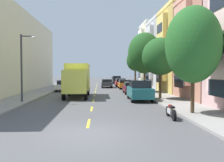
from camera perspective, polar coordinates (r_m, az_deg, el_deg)
ground_plane at (r=40.87m, az=-3.74°, el=-1.60°), size 160.00×160.00×0.00m
sidewalk_left at (r=39.62m, az=-14.11°, el=-1.69°), size 3.20×120.00×0.14m
sidewalk_right at (r=39.41m, az=6.60°, el=-1.65°), size 3.20×120.00×0.14m
lane_centerline_dashes at (r=35.39m, az=-3.87°, el=-2.19°), size 0.14×47.20×0.01m
townhouse_third_mustard at (r=33.67m, az=21.79°, el=6.40°), size 12.58×7.49×10.94m
townhouse_fourth_dove_grey at (r=40.47m, az=16.03°, el=5.79°), size 10.76×7.49×11.00m
townhouse_fifth_cream at (r=48.01m, az=13.80°, el=5.75°), size 12.08×7.49×11.87m
street_tree_nearest at (r=16.05m, az=18.50°, el=8.08°), size 3.45×3.45×6.66m
street_tree_second at (r=23.80m, az=11.27°, el=5.65°), size 3.51×3.51×5.84m
street_tree_third at (r=31.82m, az=7.66°, el=6.50°), size 4.31×4.31×7.61m
street_tree_farthest at (r=39.83m, az=5.49°, el=4.76°), size 2.87×2.87×6.06m
street_lamp at (r=22.20m, az=-20.04°, el=4.18°), size 1.35×0.28×5.76m
delivery_box_truck at (r=26.50m, az=-8.10°, el=0.60°), size 2.44×7.46×3.56m
parked_sedan_orange at (r=38.54m, az=2.88°, el=-0.72°), size 1.80×4.50×1.43m
parked_sedan_burgundy at (r=30.17m, az=4.51°, el=-1.54°), size 1.88×4.53×1.43m
parked_suv_teal at (r=23.10m, az=6.44°, el=-2.11°), size 2.02×4.83×1.93m
parked_wagon_red at (r=43.98m, az=2.00°, el=-0.28°), size 1.90×4.73×1.50m
parked_wagon_white at (r=35.05m, az=-11.26°, el=-0.96°), size 1.96×4.75×1.50m
parked_sedan_navy at (r=44.55m, az=-9.32°, el=-0.35°), size 1.85×4.52×1.43m
parked_sedan_sky at (r=60.87m, az=0.65°, el=0.37°), size 1.80×4.50×1.43m
parked_pickup_black at (r=54.65m, az=1.17°, el=0.24°), size 2.05×5.32×1.73m
moving_charcoal_sedan at (r=41.63m, az=-1.25°, el=-0.50°), size 1.80×4.50×1.43m
parked_motorcycle at (r=14.72m, az=13.64°, el=-6.90°), size 0.62×2.05×0.90m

